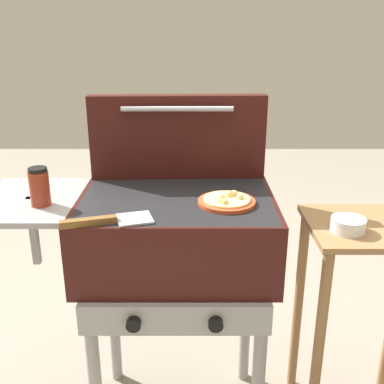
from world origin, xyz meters
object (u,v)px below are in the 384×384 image
(prep_table, at_px, (366,286))
(spatula, at_px, (108,220))
(pizza_cheese, at_px, (227,201))
(sauce_jar, at_px, (40,187))
(grill, at_px, (173,238))
(topping_bowl_near, at_px, (348,225))

(prep_table, bearing_deg, spatula, -166.67)
(pizza_cheese, relative_size, spatula, 0.68)
(sauce_jar, relative_size, prep_table, 0.15)
(spatula, bearing_deg, prep_table, 13.33)
(sauce_jar, bearing_deg, prep_table, 3.31)
(grill, xyz_separation_m, pizza_cheese, (0.17, -0.05, 0.15))
(pizza_cheese, distance_m, topping_bowl_near, 0.40)
(pizza_cheese, xyz_separation_m, prep_table, (0.50, 0.05, -0.34))
(sauce_jar, relative_size, topping_bowl_near, 1.10)
(prep_table, distance_m, topping_bowl_near, 0.29)
(pizza_cheese, distance_m, prep_table, 0.61)
(pizza_cheese, relative_size, topping_bowl_near, 1.64)
(spatula, height_order, prep_table, spatula)
(pizza_cheese, bearing_deg, spatula, -156.99)
(grill, bearing_deg, sauce_jar, -171.86)
(grill, bearing_deg, topping_bowl_near, -5.23)
(pizza_cheese, xyz_separation_m, spatula, (-0.35, -0.15, -0.00))
(spatula, bearing_deg, topping_bowl_near, 11.11)
(grill, height_order, prep_table, grill)
(sauce_jar, distance_m, spatula, 0.28)
(spatula, bearing_deg, pizza_cheese, 23.01)
(prep_table, bearing_deg, pizza_cheese, -173.98)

